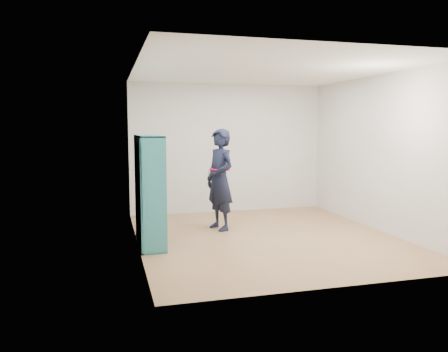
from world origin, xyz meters
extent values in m
plane|color=#997645|center=(0.00, 0.00, 0.00)|extent=(4.50, 4.50, 0.00)
plane|color=white|center=(0.00, 0.00, 2.60)|extent=(4.50, 4.50, 0.00)
cube|color=silver|center=(-2.00, 0.00, 1.30)|extent=(0.02, 4.50, 2.60)
cube|color=silver|center=(2.00, 0.00, 1.30)|extent=(0.02, 4.50, 2.60)
cube|color=silver|center=(0.00, 2.25, 1.30)|extent=(4.00, 0.02, 2.60)
cube|color=silver|center=(0.00, -2.25, 1.30)|extent=(4.00, 0.02, 2.60)
cube|color=teal|center=(-1.81, -0.49, 0.81)|extent=(0.35, 0.03, 1.62)
cube|color=teal|center=(-1.81, 0.70, 0.81)|extent=(0.35, 0.03, 1.62)
cube|color=teal|center=(-1.81, 0.11, 0.01)|extent=(0.35, 1.21, 0.03)
cube|color=teal|center=(-1.81, 0.11, 1.60)|extent=(0.35, 1.21, 0.03)
cube|color=teal|center=(-1.98, 0.11, 0.81)|extent=(0.03, 1.21, 1.62)
cube|color=teal|center=(-1.81, -0.09, 0.81)|extent=(0.33, 0.03, 1.57)
cube|color=teal|center=(-1.81, 0.30, 0.81)|extent=(0.33, 0.03, 1.57)
cube|color=teal|center=(-1.81, 0.11, 0.42)|extent=(0.33, 1.16, 0.03)
cube|color=teal|center=(-1.81, 0.11, 0.81)|extent=(0.33, 1.16, 0.03)
cube|color=teal|center=(-1.81, 0.11, 1.20)|extent=(0.33, 1.16, 0.03)
cube|color=beige|center=(-1.79, -0.29, 0.07)|extent=(0.22, 0.14, 0.06)
cube|color=black|center=(-1.78, -0.34, 0.57)|extent=(0.18, 0.16, 0.29)
cube|color=maroon|center=(-1.78, -0.34, 0.95)|extent=(0.18, 0.16, 0.27)
cube|color=silver|center=(-1.79, -0.29, 1.25)|extent=(0.22, 0.14, 0.08)
cube|color=navy|center=(-1.78, 0.05, 0.16)|extent=(0.18, 0.16, 0.24)
cube|color=brown|center=(-1.78, 0.05, 0.54)|extent=(0.18, 0.16, 0.22)
cube|color=#BFB28C|center=(-1.79, 0.10, 0.86)|extent=(0.22, 0.14, 0.08)
cube|color=#26594C|center=(-1.78, 0.05, 1.35)|extent=(0.18, 0.16, 0.27)
cube|color=beige|center=(-1.78, 0.44, 0.15)|extent=(0.18, 0.16, 0.22)
cube|color=black|center=(-1.79, 0.49, 0.46)|extent=(0.22, 0.14, 0.06)
cube|color=maroon|center=(-1.78, 0.44, 0.96)|extent=(0.18, 0.16, 0.27)
cube|color=silver|center=(-1.78, 0.44, 1.32)|extent=(0.18, 0.16, 0.22)
imported|color=black|center=(-0.58, 0.72, 0.86)|extent=(0.60, 0.73, 1.71)
torus|color=#B60E4C|center=(-0.58, 0.72, 1.03)|extent=(0.45, 0.45, 0.04)
cube|color=silver|center=(-0.75, 0.74, 0.97)|extent=(0.04, 0.08, 0.12)
cube|color=black|center=(-0.75, 0.74, 0.97)|extent=(0.04, 0.08, 0.12)
camera|label=1|loc=(-2.41, -6.36, 1.74)|focal=35.00mm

